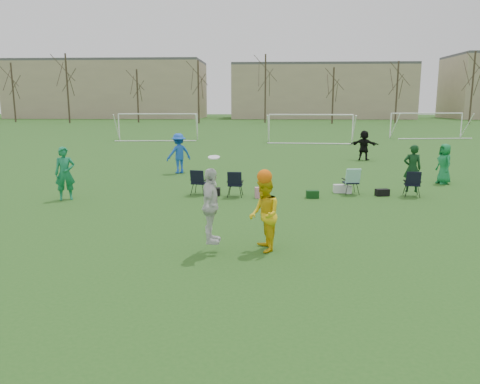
# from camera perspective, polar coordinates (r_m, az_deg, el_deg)

# --- Properties ---
(ground) EXTENTS (260.00, 260.00, 0.00)m
(ground) POSITION_cam_1_polar(r_m,az_deg,el_deg) (10.29, 2.86, -8.89)
(ground) COLOR #25561A
(ground) RESTS_ON ground
(fielder_green_near) EXTENTS (0.82, 0.70, 1.92)m
(fielder_green_near) POSITION_cam_1_polar(r_m,az_deg,el_deg) (17.96, -20.56, 2.13)
(fielder_green_near) COLOR #15784A
(fielder_green_near) RESTS_ON ground
(fielder_blue) EXTENTS (1.46, 1.33, 1.97)m
(fielder_blue) POSITION_cam_1_polar(r_m,az_deg,el_deg) (23.42, -7.47, 4.69)
(fielder_blue) COLOR blue
(fielder_blue) RESTS_ON ground
(fielder_green_far) EXTENTS (0.71, 0.94, 1.73)m
(fielder_green_far) POSITION_cam_1_polar(r_m,az_deg,el_deg) (22.00, 23.64, 3.16)
(fielder_green_far) COLOR #157B3F
(fielder_green_far) RESTS_ON ground
(fielder_black) EXTENTS (1.75, 1.18, 1.81)m
(fielder_black) POSITION_cam_1_polar(r_m,az_deg,el_deg) (29.47, 14.88, 5.52)
(fielder_black) COLOR black
(fielder_black) RESTS_ON ground
(center_contest) EXTENTS (1.87, 1.26, 2.30)m
(center_contest) POSITION_cam_1_polar(r_m,az_deg,el_deg) (10.88, 0.20, -2.23)
(center_contest) COLOR silver
(center_contest) RESTS_ON ground
(sideline_setup) EXTENTS (8.71, 1.50, 1.93)m
(sideline_setup) POSITION_cam_1_polar(r_m,az_deg,el_deg) (17.94, 10.44, 1.41)
(sideline_setup) COLOR #0E3416
(sideline_setup) RESTS_ON ground
(goal_left) EXTENTS (7.39, 0.76, 2.46)m
(goal_left) POSITION_cam_1_polar(r_m,az_deg,el_deg) (44.84, -9.98, 8.74)
(goal_left) COLOR white
(goal_left) RESTS_ON ground
(goal_mid) EXTENTS (7.40, 0.63, 2.46)m
(goal_mid) POSITION_cam_1_polar(r_m,az_deg,el_deg) (41.90, 8.60, 8.65)
(goal_mid) COLOR white
(goal_mid) RESTS_ON ground
(goal_right) EXTENTS (7.35, 1.14, 2.46)m
(goal_right) POSITION_cam_1_polar(r_m,az_deg,el_deg) (50.31, 21.81, 8.36)
(goal_right) COLOR white
(goal_right) RESTS_ON ground
(tree_line) EXTENTS (110.28, 3.28, 11.40)m
(tree_line) POSITION_cam_1_polar(r_m,az_deg,el_deg) (79.54, 3.27, 12.04)
(tree_line) COLOR #382B21
(tree_line) RESTS_ON ground
(building_row) EXTENTS (126.00, 16.00, 13.00)m
(building_row) POSITION_cam_1_polar(r_m,az_deg,el_deg) (105.92, 6.83, 12.18)
(building_row) COLOR tan
(building_row) RESTS_ON ground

